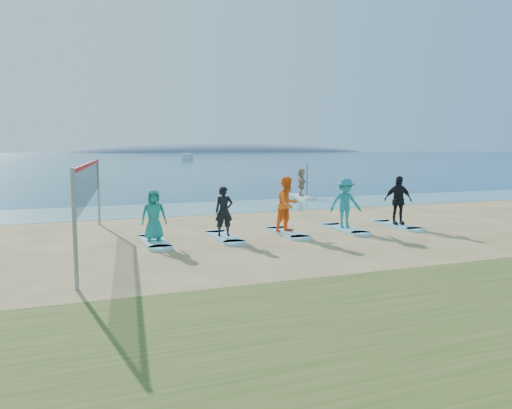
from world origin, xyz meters
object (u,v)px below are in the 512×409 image
object	(u,v)px
volleyball_net	(89,182)
student_1	(224,211)
paddleboard	(301,197)
paddleboarder	(302,182)
surfboard_1	(224,237)
student_0	(154,215)
student_4	(398,200)
surfboard_3	(345,229)
boat_offshore_b	(188,159)
student_2	(288,204)
surfboard_2	(287,233)
surfboard_4	(397,225)
surfboard_0	(154,242)
student_3	(345,203)

from	to	relation	value
volleyball_net	student_1	size ratio (longest dim) A/B	5.69
volleyball_net	student_1	bearing A→B (deg)	0.09
paddleboard	paddleboarder	size ratio (longest dim) A/B	1.90
paddleboarder	surfboard_1	xyz separation A→B (m)	(-8.14, -10.87, -0.87)
surfboard_1	paddleboarder	bearing A→B (deg)	53.17
student_0	student_4	xyz separation A→B (m)	(8.92, 0.00, 0.12)
surfboard_3	student_4	bearing A→B (deg)	0.00
boat_offshore_b	surfboard_3	world-z (taller)	boat_offshore_b
surfboard_1	volleyball_net	bearing A→B (deg)	-179.91
boat_offshore_b	paddleboarder	bearing A→B (deg)	-77.64
surfboard_1	student_2	size ratio (longest dim) A/B	1.19
paddleboard	paddleboarder	bearing A→B (deg)	0.00
paddleboarder	student_2	bearing A→B (deg)	175.79
student_0	surfboard_2	distance (m)	4.53
surfboard_3	volleyball_net	bearing A→B (deg)	-179.96
volleyball_net	student_2	size ratio (longest dim) A/B	4.88
surfboard_2	surfboard_4	xyz separation A→B (m)	(4.46, 0.00, 0.00)
surfboard_2	boat_offshore_b	bearing A→B (deg)	78.34
paddleboarder	student_1	distance (m)	13.58
surfboard_0	student_4	world-z (taller)	student_4
surfboard_0	paddleboarder	bearing A→B (deg)	46.35
boat_offshore_b	surfboard_4	xyz separation A→B (m)	(-17.74, -107.53, 0.04)
paddleboarder	surfboard_3	distance (m)	11.51
paddleboarder	boat_offshore_b	distance (m)	98.02
student_1	surfboard_3	distance (m)	4.54
surfboard_0	surfboard_2	world-z (taller)	same
student_3	surfboard_1	bearing A→B (deg)	-168.18
surfboard_0	student_1	xyz separation A→B (m)	(2.23, 0.00, 0.84)
student_2	student_4	size ratio (longest dim) A/B	1.04
surfboard_1	student_4	size ratio (longest dim) A/B	1.24
surfboard_3	student_3	world-z (taller)	student_3
student_1	student_3	world-z (taller)	student_3
boat_offshore_b	student_0	world-z (taller)	student_0
volleyball_net	student_4	size ratio (longest dim) A/B	5.07
student_1	surfboard_4	xyz separation A→B (m)	(6.69, 0.00, -0.84)
paddleboard	paddleboarder	world-z (taller)	paddleboarder
student_0	paddleboard	bearing A→B (deg)	48.94
student_2	surfboard_2	bearing A→B (deg)	0.00
student_1	paddleboard	bearing A→B (deg)	59.54
volleyball_net	student_3	world-z (taller)	volleyball_net
volleyball_net	student_3	size ratio (longest dim) A/B	5.15
boat_offshore_b	student_4	bearing A→B (deg)	-77.44
surfboard_1	student_1	distance (m)	0.84
paddleboarder	student_0	xyz separation A→B (m)	(-10.37, -10.87, -0.05)
volleyball_net	surfboard_4	bearing A→B (deg)	0.03
paddleboard	surfboard_0	bearing A→B (deg)	-127.24
paddleboarder	student_2	xyz separation A→B (m)	(-5.91, -10.87, 0.10)
paddleboard	student_1	xyz separation A→B (m)	(-8.14, -10.87, 0.82)
student_0	surfboard_2	xyz separation A→B (m)	(4.46, 0.00, -0.82)
surfboard_0	paddleboard	bearing A→B (deg)	46.35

